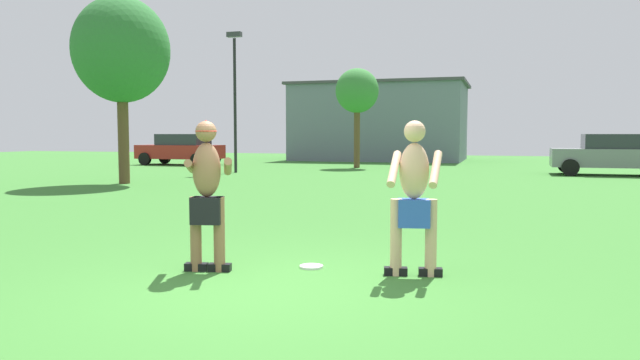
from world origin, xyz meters
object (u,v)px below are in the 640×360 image
car_red_near_post (181,149)px  lamp_post (235,87)px  tree_left_field (357,92)px  player_with_cap (207,188)px  frisbee (311,266)px  player_in_blue (414,194)px  car_gray_mid_lot (612,154)px  tree_right_field (121,51)px

car_red_near_post → lamp_post: (5.37, -4.86, 2.67)m
tree_left_field → player_with_cap: bearing=-80.9°
car_red_near_post → frisbee: bearing=-56.3°
player_in_blue → car_red_near_post: player_in_blue is taller
car_gray_mid_lot → tree_left_field: tree_left_field is taller
car_red_near_post → player_with_cap: bearing=-59.0°
tree_right_field → car_red_near_post: bearing=111.6°
player_in_blue → car_gray_mid_lot: 19.20m
frisbee → car_gray_mid_lot: car_gray_mid_lot is taller
player_with_cap → frisbee: player_with_cap is taller
car_gray_mid_lot → player_with_cap: bearing=-110.7°
frisbee → lamp_post: 18.15m
player_in_blue → tree_right_field: size_ratio=0.29×
frisbee → lamp_post: bearing=118.1°
player_in_blue → car_gray_mid_lot: size_ratio=0.40×
player_with_cap → car_gray_mid_lot: (7.21, 19.02, -0.14)m
player_in_blue → car_red_near_post: size_ratio=0.40×
frisbee → car_gray_mid_lot: 19.51m
lamp_post → player_with_cap: bearing=-65.8°
player_with_cap → tree_left_field: tree_left_field is taller
frisbee → lamp_post: size_ratio=0.05×
player_with_cap → tree_right_field: bearing=129.3°
frisbee → tree_left_field: size_ratio=0.06×
lamp_post → tree_right_field: tree_right_field is taller
car_red_near_post → tree_left_field: 9.67m
player_in_blue → tree_right_field: (-10.65, 9.75, 3.28)m
frisbee → car_gray_mid_lot: size_ratio=0.06×
car_gray_mid_lot → tree_right_field: tree_right_field is taller
player_in_blue → frisbee: bearing=177.4°
car_gray_mid_lot → tree_left_field: (-10.58, 2.14, 2.71)m
player_in_blue → car_red_near_post: (-14.96, 20.63, -0.09)m
car_red_near_post → tree_left_field: tree_left_field is taller
frisbee → lamp_post: (-8.38, 15.72, 3.48)m
player_in_blue → tree_left_field: size_ratio=0.37×
car_gray_mid_lot → lamp_post: 15.00m
player_with_cap → lamp_post: bearing=114.2°
tree_left_field → frisbee: bearing=-77.8°
frisbee → tree_right_field: tree_right_field is taller
frisbee → tree_left_field: (-4.47, 20.64, 3.53)m
car_red_near_post → car_gray_mid_lot: (19.86, -2.07, 0.00)m
player_in_blue → car_red_near_post: 25.48m
lamp_post → tree_right_field: 6.16m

